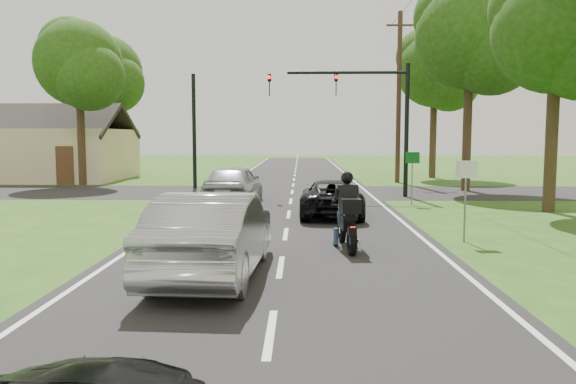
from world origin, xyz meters
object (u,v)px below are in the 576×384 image
(silver_sedan, at_px, (213,234))
(traffic_signal, at_px, (366,105))
(sign_green, at_px, (412,165))
(silver_suv, at_px, (234,184))
(dark_suv, at_px, (331,198))
(utility_pole_far, at_px, (399,97))
(motorcycle_rider, at_px, (347,219))
(sign_white, at_px, (466,181))

(silver_sedan, bearing_deg, traffic_signal, -104.54)
(sign_green, bearing_deg, silver_suv, -179.74)
(dark_suv, bearing_deg, utility_pole_far, -106.19)
(motorcycle_rider, height_order, silver_sedan, motorcycle_rider)
(silver_suv, bearing_deg, dark_suv, 143.40)
(motorcycle_rider, xyz_separation_m, silver_suv, (-3.85, 9.02, 0.06))
(dark_suv, distance_m, silver_suv, 4.97)
(dark_suv, bearing_deg, sign_green, -134.32)
(sign_green, bearing_deg, traffic_signal, 117.38)
(utility_pole_far, bearing_deg, dark_suv, -108.28)
(utility_pole_far, distance_m, sign_white, 19.39)
(sign_green, bearing_deg, motorcycle_rider, -110.27)
(sign_white, height_order, sign_green, same)
(motorcycle_rider, relative_size, dark_suv, 0.50)
(utility_pole_far, xyz_separation_m, sign_white, (-1.50, -19.02, -3.49))
(utility_pole_far, bearing_deg, silver_sedan, -108.22)
(dark_suv, bearing_deg, silver_sedan, 73.98)
(silver_suv, bearing_deg, traffic_signal, -147.75)
(sign_green, bearing_deg, dark_suv, -136.41)
(utility_pole_far, relative_size, sign_white, 4.71)
(motorcycle_rider, distance_m, traffic_signal, 12.66)
(dark_suv, height_order, sign_white, sign_white)
(utility_pole_far, relative_size, sign_green, 4.71)
(sign_white, bearing_deg, silver_sedan, -147.95)
(utility_pole_far, xyz_separation_m, sign_green, (-1.30, -11.02, -3.49))
(silver_sedan, distance_m, sign_white, 7.11)
(silver_suv, xyz_separation_m, traffic_signal, (5.63, 3.05, 3.32))
(silver_suv, xyz_separation_m, sign_white, (6.99, -7.97, 0.78))
(silver_sedan, relative_size, sign_green, 2.37)
(motorcycle_rider, xyz_separation_m, traffic_signal, (1.78, 12.07, 3.38))
(silver_sedan, bearing_deg, sign_white, -145.08)
(silver_suv, relative_size, sign_green, 2.23)
(sign_green, bearing_deg, sign_white, -91.43)
(sign_white, bearing_deg, dark_suv, 124.08)
(dark_suv, relative_size, silver_suv, 0.95)
(motorcycle_rider, bearing_deg, sign_white, 14.18)
(sign_white, bearing_deg, silver_suv, 131.27)
(motorcycle_rider, distance_m, sign_green, 9.69)
(motorcycle_rider, distance_m, sign_white, 3.42)
(silver_suv, height_order, traffic_signal, traffic_signal)
(traffic_signal, distance_m, sign_green, 4.24)
(silver_sedan, relative_size, sign_white, 2.37)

